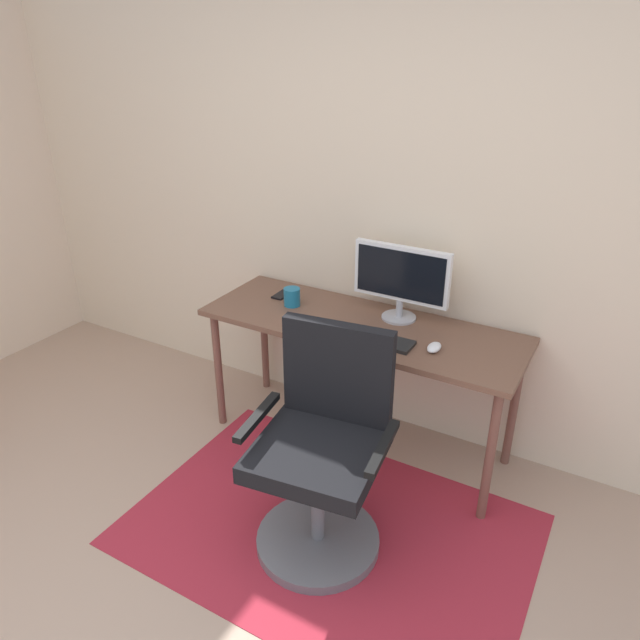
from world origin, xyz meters
name	(u,v)px	position (x,y,z in m)	size (l,w,h in m)	color
wall_back	(381,201)	(0.00, 2.20, 1.30)	(6.00, 0.10, 2.60)	beige
area_rug	(328,529)	(0.26, 1.17, 0.00)	(1.82, 1.23, 0.01)	#A72534
desk	(360,336)	(0.08, 1.84, 0.68)	(1.68, 0.58, 0.75)	brown
monitor	(401,277)	(0.23, 1.99, 0.98)	(0.51, 0.18, 0.40)	#B2B2B7
keyboard	(370,338)	(0.20, 1.70, 0.76)	(0.43, 0.13, 0.02)	black
computer_mouse	(434,347)	(0.51, 1.75, 0.77)	(0.06, 0.10, 0.03)	white
coffee_cup	(292,297)	(-0.35, 1.85, 0.80)	(0.09, 0.09, 0.10)	#1A6B8F
cell_phone	(283,294)	(-0.47, 1.94, 0.76)	(0.07, 0.14, 0.01)	black
office_chair	(323,460)	(0.26, 1.13, 0.44)	(0.64, 0.58, 1.02)	slate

